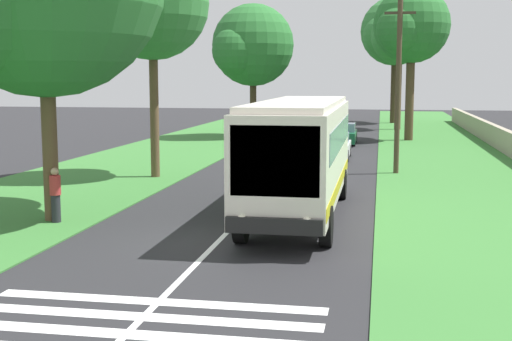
# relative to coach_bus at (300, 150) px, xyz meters

# --- Properties ---
(ground) EXTENTS (160.00, 160.00, 0.00)m
(ground) POSITION_rel_coach_bus_xyz_m (-4.08, 1.80, -2.15)
(ground) COLOR #262628
(grass_verge_left) EXTENTS (120.00, 8.00, 0.04)m
(grass_verge_left) POSITION_rel_coach_bus_xyz_m (10.92, 10.00, -2.13)
(grass_verge_left) COLOR #387533
(grass_verge_left) RESTS_ON ground
(grass_verge_right) EXTENTS (120.00, 8.00, 0.04)m
(grass_verge_right) POSITION_rel_coach_bus_xyz_m (10.92, -6.40, -2.13)
(grass_verge_right) COLOR #387533
(grass_verge_right) RESTS_ON ground
(centre_line) EXTENTS (110.00, 0.16, 0.01)m
(centre_line) POSITION_rel_coach_bus_xyz_m (10.92, 1.80, -2.14)
(centre_line) COLOR silver
(centre_line) RESTS_ON ground
(coach_bus) EXTENTS (11.16, 2.62, 3.73)m
(coach_bus) POSITION_rel_coach_bus_xyz_m (0.00, 0.00, 0.00)
(coach_bus) COLOR silver
(coach_bus) RESTS_ON ground
(trailing_car_0) EXTENTS (4.30, 1.78, 1.43)m
(trailing_car_0) POSITION_rel_coach_bus_xyz_m (16.21, 0.02, -1.48)
(trailing_car_0) COLOR silver
(trailing_car_0) RESTS_ON ground
(trailing_car_1) EXTENTS (4.30, 1.78, 1.43)m
(trailing_car_1) POSITION_rel_coach_bus_xyz_m (24.73, -0.04, -1.48)
(trailing_car_1) COLOR #145933
(trailing_car_1) RESTS_ON ground
(roadside_tree_left_1) EXTENTS (5.70, 4.95, 10.10)m
(roadside_tree_left_1) POSITION_rel_coach_bus_xyz_m (7.68, 7.48, 5.38)
(roadside_tree_left_1) COLOR brown
(roadside_tree_left_1) RESTS_ON grass_verge_left
(roadside_tree_left_2) EXTENTS (7.01, 5.99, 9.74)m
(roadside_tree_left_2) POSITION_rel_coach_bus_xyz_m (28.84, 6.93, 4.48)
(roadside_tree_left_2) COLOR #3D2D1E
(roadside_tree_left_2) RESTS_ON grass_verge_left
(roadside_tree_right_0) EXTENTS (6.02, 4.82, 10.30)m
(roadside_tree_right_0) POSITION_rel_coach_bus_xyz_m (38.69, -3.80, 5.59)
(roadside_tree_right_0) COLOR #4C3826
(roadside_tree_right_0) RESTS_ON grass_verge_right
(roadside_tree_right_1) EXTENTS (6.48, 5.30, 10.67)m
(roadside_tree_right_1) POSITION_rel_coach_bus_xyz_m (28.41, -4.36, 5.72)
(roadside_tree_right_1) COLOR #4C3826
(roadside_tree_right_1) RESTS_ON grass_verge_right
(roadside_tree_right_2) EXTENTS (7.85, 6.54, 12.05)m
(roadside_tree_right_2) POSITION_rel_coach_bus_xyz_m (47.17, -3.52, 6.47)
(roadside_tree_right_2) COLOR #3D2D1E
(roadside_tree_right_2) RESTS_ON grass_verge_right
(utility_pole) EXTENTS (0.24, 1.40, 7.90)m
(utility_pole) POSITION_rel_coach_bus_xyz_m (10.69, -3.26, 1.99)
(utility_pole) COLOR #473828
(utility_pole) RESTS_ON grass_verge_right
(pedestrian) EXTENTS (0.34, 0.34, 1.69)m
(pedestrian) POSITION_rel_coach_bus_xyz_m (-2.43, 7.25, -1.24)
(pedestrian) COLOR #26262D
(pedestrian) RESTS_ON grass_verge_left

